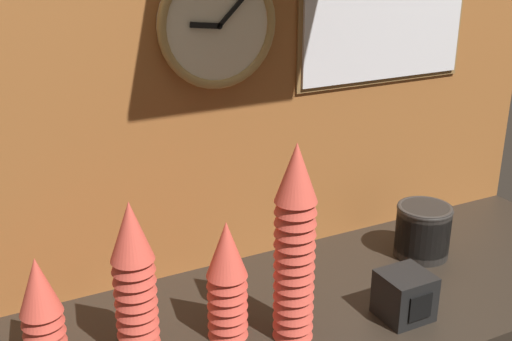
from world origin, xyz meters
name	(u,v)px	position (x,y,z in m)	size (l,w,h in m)	color
ground_plane	(320,307)	(0.00, 0.00, -0.02)	(1.60, 0.56, 0.04)	black
wall_tiled_back	(266,44)	(0.00, 0.27, 0.53)	(1.60, 0.03, 1.05)	#A3602D
cup_stack_center	(295,244)	(-0.12, -0.09, 0.21)	(0.08, 0.08, 0.41)	#DB4C3D
cup_stack_left	(135,281)	(-0.41, 0.00, 0.16)	(0.08, 0.08, 0.32)	#DB4C3D
cup_stack_far_left	(41,307)	(-0.58, 0.08, 0.10)	(0.08, 0.08, 0.21)	#DB4C3D
cup_stack_center_left	(227,280)	(-0.24, -0.02, 0.13)	(0.08, 0.08, 0.25)	#DB4C3D
bowl_stack_right	(423,230)	(0.34, 0.06, 0.07)	(0.14, 0.14, 0.13)	black
wall_clock	(218,25)	(-0.13, 0.23, 0.58)	(0.27, 0.03, 0.27)	beige
napkin_dispenser	(405,295)	(0.12, -0.13, 0.05)	(0.10, 0.10, 0.10)	black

